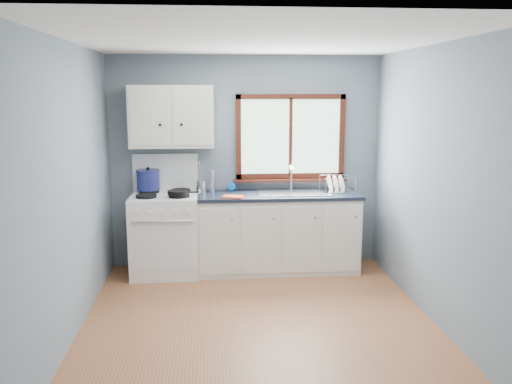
{
  "coord_description": "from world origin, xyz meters",
  "views": [
    {
      "loc": [
        -0.41,
        -4.62,
        2.08
      ],
      "look_at": [
        0.05,
        0.9,
        1.05
      ],
      "focal_mm": 38.0,
      "sensor_mm": 36.0,
      "label": 1
    }
  ],
  "objects": [
    {
      "name": "wall_right",
      "position": [
        1.61,
        0.0,
        1.25
      ],
      "size": [
        0.02,
        3.6,
        2.5
      ],
      "primitive_type": "cube",
      "color": "slate",
      "rests_on": "ground"
    },
    {
      "name": "gas_range",
      "position": [
        -0.95,
        1.47,
        0.49
      ],
      "size": [
        0.76,
        0.69,
        1.36
      ],
      "color": "white",
      "rests_on": "floor"
    },
    {
      "name": "wall_front",
      "position": [
        0.0,
        -1.81,
        1.25
      ],
      "size": [
        3.2,
        0.02,
        2.5
      ],
      "primitive_type": "cube",
      "color": "slate",
      "rests_on": "ground"
    },
    {
      "name": "dish_rack",
      "position": [
        1.06,
        1.55,
        0.97
      ],
      "size": [
        0.39,
        0.31,
        0.19
      ],
      "rotation": [
        0.0,
        0.0,
        0.06
      ],
      "color": "silver",
      "rests_on": "countertop"
    },
    {
      "name": "window",
      "position": [
        0.54,
        1.77,
        1.48
      ],
      "size": [
        1.36,
        0.1,
        1.03
      ],
      "color": "#9EC6A8",
      "rests_on": "wall_back"
    },
    {
      "name": "thermos",
      "position": [
        -0.41,
        1.63,
        1.05
      ],
      "size": [
        0.07,
        0.07,
        0.27
      ],
      "primitive_type": "cylinder",
      "rotation": [
        0.0,
        0.0,
        0.15
      ],
      "color": "silver",
      "rests_on": "countertop"
    },
    {
      "name": "sink",
      "position": [
        0.54,
        1.49,
        0.86
      ],
      "size": [
        0.84,
        0.46,
        0.44
      ],
      "color": "silver",
      "rests_on": "countertop"
    },
    {
      "name": "wall_back",
      "position": [
        0.0,
        1.81,
        1.25
      ],
      "size": [
        3.2,
        0.02,
        2.5
      ],
      "primitive_type": "cube",
      "color": "slate",
      "rests_on": "ground"
    },
    {
      "name": "wall_left",
      "position": [
        -1.61,
        0.0,
        1.25
      ],
      "size": [
        0.02,
        3.6,
        2.5
      ],
      "primitive_type": "cube",
      "color": "slate",
      "rests_on": "ground"
    },
    {
      "name": "soap_bottle",
      "position": [
        -0.18,
        1.67,
        1.05
      ],
      "size": [
        0.1,
        0.1,
        0.25
      ],
      "primitive_type": "imported",
      "rotation": [
        0.0,
        0.0,
        -0.07
      ],
      "color": "blue",
      "rests_on": "countertop"
    },
    {
      "name": "ceiling",
      "position": [
        0.0,
        0.0,
        2.51
      ],
      "size": [
        3.2,
        3.6,
        0.02
      ],
      "primitive_type": "cube",
      "color": "white",
      "rests_on": "wall_back"
    },
    {
      "name": "base_cabinets",
      "position": [
        0.36,
        1.49,
        0.41
      ],
      "size": [
        1.85,
        0.6,
        0.88
      ],
      "color": "silver",
      "rests_on": "floor"
    },
    {
      "name": "skillet",
      "position": [
        -0.78,
        1.3,
        0.98
      ],
      "size": [
        0.35,
        0.24,
        0.05
      ],
      "rotation": [
        0.0,
        0.0,
        0.06
      ],
      "color": "black",
      "rests_on": "gas_range"
    },
    {
      "name": "upper_cabinets",
      "position": [
        -0.85,
        1.63,
        1.8
      ],
      "size": [
        0.95,
        0.35,
        0.7
      ],
      "color": "silver",
      "rests_on": "wall_back"
    },
    {
      "name": "stockpot",
      "position": [
        -1.14,
        1.63,
        1.08
      ],
      "size": [
        0.27,
        0.27,
        0.27
      ],
      "rotation": [
        0.0,
        0.0,
        0.0
      ],
      "color": "navy",
      "rests_on": "gas_range"
    },
    {
      "name": "countertop",
      "position": [
        0.36,
        1.49,
        0.9
      ],
      "size": [
        1.89,
        0.64,
        0.04
      ],
      "primitive_type": "cube",
      "color": "black",
      "rests_on": "base_cabinets"
    },
    {
      "name": "utensil_crock",
      "position": [
        -0.53,
        1.59,
        1.0
      ],
      "size": [
        0.13,
        0.13,
        0.37
      ],
      "rotation": [
        0.0,
        0.0,
        -0.12
      ],
      "color": "silver",
      "rests_on": "countertop"
    },
    {
      "name": "floor",
      "position": [
        0.0,
        0.0,
        -0.01
      ],
      "size": [
        3.2,
        3.6,
        0.02
      ],
      "primitive_type": "cube",
      "color": "#A2623B",
      "rests_on": "ground"
    },
    {
      "name": "dish_towel",
      "position": [
        -0.17,
        1.29,
        0.93
      ],
      "size": [
        0.27,
        0.23,
        0.02
      ],
      "primitive_type": "cube",
      "rotation": [
        0.0,
        0.0,
        -0.32
      ],
      "color": "#EF532B",
      "rests_on": "countertop"
    }
  ]
}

